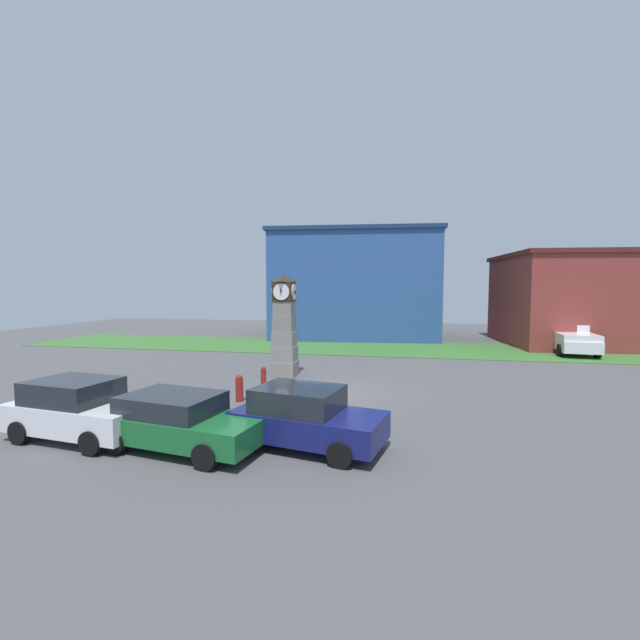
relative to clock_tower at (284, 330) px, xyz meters
name	(u,v)px	position (x,y,z in m)	size (l,w,h in m)	color
ground_plane	(332,392)	(2.77, -2.69, -2.24)	(71.50, 71.50, 0.00)	#4C4C4F
clock_tower	(284,330)	(0.00, 0.00, 0.00)	(1.25, 1.25, 4.82)	gray
bollard_near_tower	(239,388)	(-0.39, -4.75, -1.73)	(0.29, 0.29, 1.01)	maroon
bollard_mid_row	(264,379)	(0.00, -3.12, -1.72)	(0.22, 0.22, 1.04)	maroon
car_navy_sedan	(80,409)	(-3.32, -9.30, -1.41)	(4.21, 2.39, 1.66)	silver
car_near_tower	(180,421)	(-0.16, -9.46, -1.50)	(4.65, 2.64, 1.44)	#19602D
car_by_building	(305,417)	(3.07, -8.73, -1.44)	(4.27, 2.65, 1.60)	navy
pickup_truck	(572,339)	(16.13, 10.20, -1.31)	(2.56, 5.17, 1.85)	silver
warehouse_blue_far	(355,285)	(1.26, 18.51, 2.24)	(14.74, 12.91, 8.95)	#2D5193
storefront_low_left	(600,299)	(19.75, 15.30, 1.13)	(14.47, 11.12, 6.74)	maroon
grass_verge_far	(320,346)	(-0.33, 10.41, -2.22)	(42.90, 7.81, 0.04)	#386B2D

